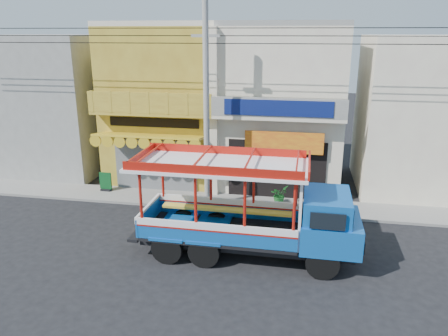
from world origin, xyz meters
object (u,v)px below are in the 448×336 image
utility_pole (210,99)px  songthaew_truck (263,211)px  potted_plant_c (312,195)px  potted_plant_b (332,202)px  potted_plant_a (279,195)px  green_sign (106,183)px

utility_pole → songthaew_truck: size_ratio=3.51×
songthaew_truck → potted_plant_c: bearing=70.2°
songthaew_truck → potted_plant_b: size_ratio=8.69×
utility_pole → songthaew_truck: 5.91m
potted_plant_a → potted_plant_b: 2.43m
potted_plant_a → green_sign: bearing=117.7°
utility_pole → potted_plant_b: bearing=3.0°
potted_plant_a → potted_plant_b: (2.37, -0.53, 0.02)m
utility_pole → songthaew_truck: utility_pole is taller
potted_plant_b → songthaew_truck: bearing=119.7°
utility_pole → green_sign: size_ratio=29.59×
potted_plant_a → potted_plant_c: bearing=-54.7°
green_sign → potted_plant_b: bearing=-3.8°
utility_pole → potted_plant_c: utility_pole is taller
potted_plant_c → potted_plant_a: bearing=-72.6°
utility_pole → songthaew_truck: bearing=-56.2°
green_sign → potted_plant_c: green_sign is taller
songthaew_truck → potted_plant_a: 5.07m
potted_plant_c → green_sign: bearing=-79.2°
green_sign → potted_plant_b: (11.03, -0.73, 0.06)m
potted_plant_a → potted_plant_b: size_ratio=0.96×
green_sign → potted_plant_a: bearing=-1.3°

